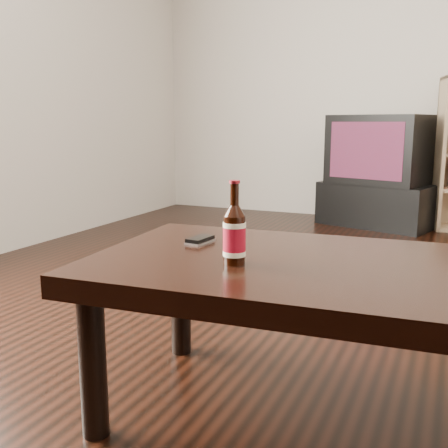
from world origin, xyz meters
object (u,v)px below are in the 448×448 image
at_px(coffee_table, 316,284).
at_px(beer_bottle, 234,235).
at_px(tv_stand, 375,205).
at_px(phone, 200,240).
at_px(tv, 378,150).

distance_m(coffee_table, beer_bottle, 0.26).
relative_size(tv_stand, coffee_table, 0.68).
bearing_deg(phone, coffee_table, -5.24).
height_order(beer_bottle, phone, beer_bottle).
bearing_deg(beer_bottle, tv_stand, 91.30).
height_order(tv_stand, phone, phone).
bearing_deg(beer_bottle, phone, 136.36).
distance_m(tv_stand, beer_bottle, 3.13).
height_order(coffee_table, beer_bottle, beer_bottle).
height_order(tv_stand, coffee_table, coffee_table).
xyz_separation_m(tv_stand, tv, (-0.00, -0.00, 0.45)).
bearing_deg(coffee_table, tv, 95.09).
xyz_separation_m(tv_stand, coffee_table, (0.27, -3.00, 0.23)).
bearing_deg(tv_stand, phone, -75.44).
distance_m(coffee_table, phone, 0.41).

